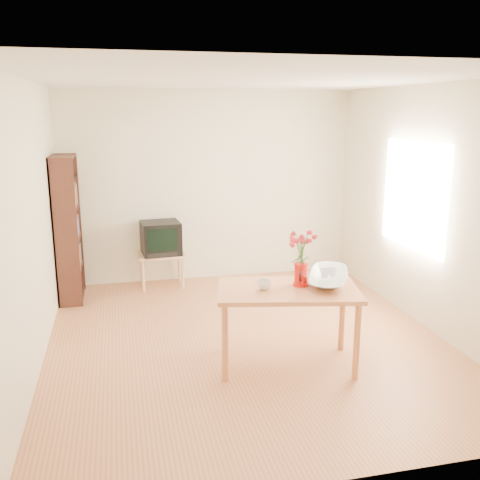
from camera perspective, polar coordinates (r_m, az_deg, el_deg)
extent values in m
plane|color=#AC653D|center=(5.65, 0.69, -10.62)|extent=(4.50, 4.50, 0.00)
plane|color=white|center=(5.16, 0.78, 16.75)|extent=(4.50, 4.50, 0.00)
plane|color=#F1EBC2|center=(7.43, -3.39, 5.70)|extent=(4.00, 0.00, 4.00)
plane|color=#F1EBC2|center=(3.18, 10.41, -5.26)|extent=(4.00, 0.00, 4.00)
plane|color=#F1EBC2|center=(5.16, -21.37, 1.31)|extent=(0.00, 4.50, 4.50)
plane|color=#F1EBC2|center=(6.04, 19.54, 3.12)|extent=(0.00, 4.50, 4.50)
plane|color=white|center=(6.26, 18.01, 4.52)|extent=(0.00, 1.30, 1.30)
cube|color=#C26E42|center=(4.89, 5.14, -5.38)|extent=(1.39, 0.96, 0.04)
cylinder|color=#C26E42|center=(4.72, -1.62, -10.97)|extent=(0.06, 0.06, 0.71)
cylinder|color=#C26E42|center=(4.85, 12.35, -10.58)|extent=(0.06, 0.06, 0.71)
cylinder|color=#C26E42|center=(5.27, -1.61, -8.23)|extent=(0.06, 0.06, 0.71)
cylinder|color=#C26E42|center=(5.39, 10.83, -7.98)|extent=(0.06, 0.06, 0.71)
cube|color=tan|center=(7.24, -8.40, -1.54)|extent=(0.60, 0.45, 0.03)
cylinder|color=tan|center=(7.11, -10.30, -3.82)|extent=(0.04, 0.04, 0.43)
cylinder|color=tan|center=(7.15, -6.13, -3.58)|extent=(0.04, 0.04, 0.43)
cylinder|color=tan|center=(7.46, -10.44, -2.99)|extent=(0.04, 0.04, 0.43)
cylinder|color=tan|center=(7.50, -6.47, -2.77)|extent=(0.04, 0.04, 0.43)
cube|color=black|center=(6.60, -18.12, 0.52)|extent=(0.28, 0.02, 1.80)
cube|color=black|center=(7.26, -17.68, 1.69)|extent=(0.28, 0.03, 1.80)
cube|color=black|center=(6.94, -18.97, 1.07)|extent=(0.02, 0.70, 1.80)
cube|color=black|center=(7.15, -17.39, -5.61)|extent=(0.27, 0.65, 0.02)
cube|color=black|center=(7.05, -17.60, -2.84)|extent=(0.27, 0.65, 0.02)
cube|color=black|center=(6.95, -17.82, 0.17)|extent=(0.27, 0.65, 0.02)
cube|color=black|center=(6.88, -18.04, 3.25)|extent=(0.27, 0.65, 0.02)
cube|color=black|center=(6.83, -18.27, 6.22)|extent=(0.27, 0.65, 0.02)
cube|color=black|center=(6.80, -18.43, 8.39)|extent=(0.27, 0.65, 0.02)
cylinder|color=red|center=(4.94, 6.50, -3.73)|extent=(0.12, 0.12, 0.20)
cylinder|color=red|center=(4.97, 6.48, -4.71)|extent=(0.14, 0.14, 0.02)
cylinder|color=red|center=(4.91, 6.54, -2.56)|extent=(0.13, 0.13, 0.01)
cone|color=red|center=(4.88, 6.97, -2.98)|extent=(0.07, 0.08, 0.06)
torus|color=black|center=(4.99, 5.93, -3.41)|extent=(0.05, 0.10, 0.10)
imported|color=white|center=(4.82, 2.61, -4.80)|extent=(0.16, 0.16, 0.09)
imported|color=white|center=(5.04, 9.49, -1.74)|extent=(0.70, 0.70, 0.50)
imported|color=white|center=(5.04, 9.05, -2.26)|extent=(0.11, 0.11, 0.07)
imported|color=white|center=(5.09, 9.85, -2.16)|extent=(0.09, 0.09, 0.07)
cube|color=black|center=(7.18, -8.46, 0.24)|extent=(0.53, 0.49, 0.43)
cube|color=black|center=(7.26, -8.52, 0.54)|extent=(0.37, 0.28, 0.30)
cube|color=black|center=(6.95, -8.31, -0.03)|extent=(0.39, 0.04, 0.30)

